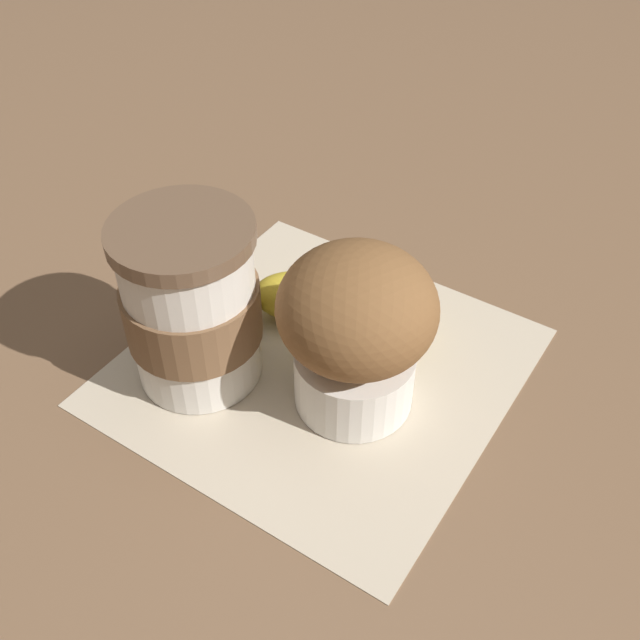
% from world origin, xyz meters
% --- Properties ---
extents(ground_plane, '(3.00, 3.00, 0.00)m').
position_xyz_m(ground_plane, '(0.00, 0.00, 0.00)').
color(ground_plane, brown).
extents(paper_napkin, '(0.27, 0.27, 0.00)m').
position_xyz_m(paper_napkin, '(0.00, 0.00, 0.00)').
color(paper_napkin, beige).
rests_on(paper_napkin, ground_plane).
extents(coffee_cup, '(0.09, 0.09, 0.12)m').
position_xyz_m(coffee_cup, '(-0.05, 0.06, 0.06)').
color(coffee_cup, silver).
rests_on(coffee_cup, paper_napkin).
extents(muffin, '(0.10, 0.10, 0.12)m').
position_xyz_m(muffin, '(-0.01, -0.04, 0.06)').
color(muffin, white).
rests_on(muffin, paper_napkin).
extents(banana, '(0.13, 0.14, 0.04)m').
position_xyz_m(banana, '(0.02, 0.04, 0.02)').
color(banana, yellow).
rests_on(banana, paper_napkin).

